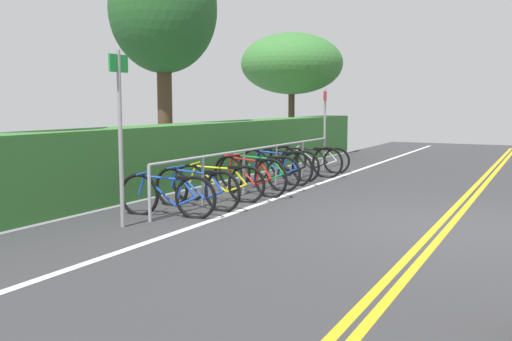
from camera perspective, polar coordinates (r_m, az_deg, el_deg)
The scene contains 19 objects.
ground_plane at distance 8.53m, azimuth 18.20°, elevation -5.55°, with size 35.47×10.33×0.05m, color #353538.
centre_line_yellow_inner at distance 8.52m, azimuth 18.74°, elevation -5.40°, with size 31.93×0.10×0.00m, color gold.
centre_line_yellow_outer at distance 8.54m, azimuth 17.68°, elevation -5.33°, with size 31.93×0.10×0.00m, color gold.
bike_lane_stripe_white at distance 9.53m, azimuth -0.85°, elevation -3.78°, with size 31.93×0.12×0.00m, color white.
bike_rack at distance 11.54m, azimuth 0.50°, elevation 1.28°, with size 7.30×0.05×0.87m.
bicycle_0 at distance 8.89m, azimuth -8.90°, elevation -2.48°, with size 0.46×1.63×0.71m.
bicycle_1 at distance 9.50m, azimuth -5.98°, elevation -1.82°, with size 0.46×1.72×0.71m.
bicycle_2 at distance 10.17m, azimuth -3.83°, elevation -1.24°, with size 0.55×1.72×0.71m.
bicycle_3 at distance 10.87m, azimuth -0.70°, elevation -0.52°, with size 0.50×1.77×0.78m.
bicycle_4 at distance 11.55m, azimuth 0.26°, elevation -0.15°, with size 0.46×1.84×0.76m.
bicycle_5 at distance 12.34m, azimuth 1.92°, elevation 0.36°, with size 0.46×1.83×0.79m.
bicycle_6 at distance 13.04m, azimuth 3.06°, elevation 0.60°, with size 0.46×1.74×0.75m.
bicycle_7 at distance 13.64m, azimuth 4.96°, elevation 0.92°, with size 0.46×1.84×0.78m.
bicycle_8 at distance 14.46m, azimuth 5.93°, elevation 1.07°, with size 0.58×1.72×0.70m.
sign_post_near at distance 8.13m, azimuth -13.46°, elevation 4.65°, with size 0.36×0.06×2.47m.
sign_post_far at distance 15.48m, azimuth 6.90°, elevation 4.99°, with size 0.36×0.10×2.12m.
hedge_backdrop at distance 13.73m, azimuth -3.41°, elevation 2.17°, with size 16.25×0.88×1.30m, color #387533.
tree_mid at distance 13.94m, azimuth -9.28°, elevation 15.48°, with size 2.52×2.52×5.40m.
tree_far_right at distance 20.05m, azimuth 3.60°, elevation 10.60°, with size 3.52×3.52×4.16m.
Camera 1 is at (-8.25, -1.30, 1.74)m, focal length 39.95 mm.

